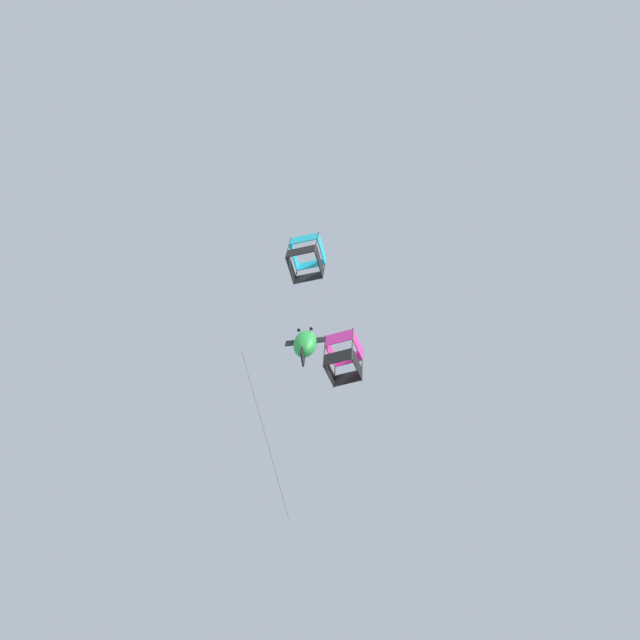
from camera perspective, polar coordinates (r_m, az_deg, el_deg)
name	(u,v)px	position (r m, az deg, el deg)	size (l,w,h in m)	color
kite_box_highest	(343,358)	(34.79, 1.82, -2.93)	(2.29, 2.25, 2.43)	#DB2D93
kite_fish_low_drifter	(305,344)	(26.16, -1.17, -1.87)	(2.99, 2.38, 6.85)	green
kite_box_near_right	(306,258)	(31.30, -1.06, 4.82)	(2.21, 2.22, 2.30)	#1EB2C6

